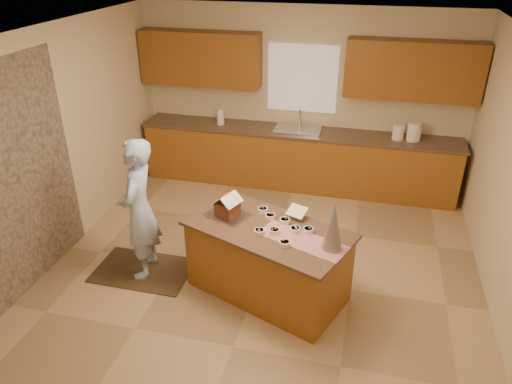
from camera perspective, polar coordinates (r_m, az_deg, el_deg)
floor at (r=5.73m, az=0.50°, el=-9.92°), size 5.50×5.50×0.00m
ceiling at (r=4.61m, az=0.65°, el=17.75°), size 5.50×5.50×0.00m
wall_back at (r=7.55m, az=5.46°, el=11.06°), size 5.50×5.50×0.00m
wall_front at (r=2.91m, az=-12.89°, el=-20.80°), size 5.50×5.50×0.00m
wall_left at (r=6.05m, az=-23.23°, el=4.60°), size 5.50×5.50×0.00m
stone_accent at (r=5.52m, az=-27.52°, el=0.35°), size 0.00×2.50×2.50m
window_curtain at (r=7.44m, az=5.53°, el=13.21°), size 1.05×0.03×1.00m
back_counter_base at (r=7.59m, az=4.80°, el=3.84°), size 4.80×0.60×0.88m
back_counter_top at (r=7.41m, az=4.94°, el=7.09°), size 4.85×0.63×0.04m
upper_cabinet_left at (r=7.62m, az=-6.59°, el=15.43°), size 1.85×0.35×0.80m
upper_cabinet_right at (r=7.19m, az=18.08°, el=13.55°), size 1.85×0.35×0.80m
sink at (r=7.42m, az=4.94°, el=7.02°), size 0.70×0.45×0.12m
faucet at (r=7.53m, az=5.22°, el=8.70°), size 0.03×0.03×0.28m
island_base at (r=5.27m, az=1.40°, el=-8.31°), size 1.82×1.36×0.80m
island_top at (r=5.03m, az=1.45°, el=-4.46°), size 1.92×1.45×0.04m
table_runner at (r=4.84m, az=5.49°, el=-5.71°), size 0.97×0.64×0.01m
baking_tray at (r=5.24m, az=-3.36°, el=-2.71°), size 0.50×0.44×0.02m
cookbook at (r=5.17m, az=4.86°, el=-2.31°), size 0.24×0.22×0.09m
tinsel_tree at (r=4.63m, az=9.12°, el=-4.04°), size 0.26×0.26×0.50m
rug at (r=5.96m, az=-13.17°, el=-9.00°), size 1.13×0.73×0.01m
boy at (r=5.49m, az=-13.62°, el=-2.06°), size 0.48×0.66×1.66m
canister_a at (r=7.31m, az=16.48°, el=6.84°), size 0.16×0.16×0.22m
canister_b at (r=7.32m, az=18.14°, el=6.79°), size 0.18×0.18×0.26m
canister_c at (r=7.33m, az=18.38°, el=6.53°), size 0.14×0.14×0.20m
paper_towel at (r=7.63m, az=-4.23°, el=8.87°), size 0.11×0.11×0.24m
gingerbread_house at (r=5.19m, az=-3.39°, el=-1.69°), size 0.32×0.33×0.26m
candy_bowls at (r=5.01m, az=2.83°, el=-4.09°), size 0.65×0.70×0.05m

